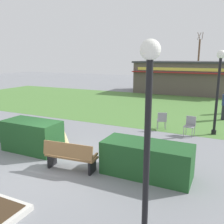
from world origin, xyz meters
TOP-DOWN VIEW (x-y plane):
  - ground_plane at (0.00, 0.00)m, footprint 80.00×80.00m
  - lawn_patch at (0.00, 11.14)m, footprint 36.00×12.00m
  - park_bench at (0.65, -0.16)m, footprint 1.74×0.68m
  - hedge_left at (-1.65, 0.64)m, footprint 2.22×1.10m
  - hedge_right at (2.94, 0.57)m, footprint 2.68×1.10m
  - ornamental_grass_behind_left at (-1.12, 0.94)m, footprint 0.51×0.51m
  - ornamental_grass_behind_right at (-0.88, 1.43)m, footprint 0.65×0.65m
  - lamppost_near at (3.72, -2.00)m, footprint 0.36×0.36m
  - lamppost_mid at (4.55, 5.83)m, footprint 0.36×0.36m
  - trash_bin at (-3.68, 0.84)m, footprint 0.52×0.52m
  - food_kiosk at (0.94, 19.29)m, footprint 9.62×5.06m
  - cafe_chair_west at (3.55, 5.17)m, footprint 0.50×0.50m
  - cafe_chair_center at (2.15, 5.51)m, footprint 0.57×0.57m
  - parked_car_west_slot at (-2.46, 27.94)m, footprint 4.33×2.31m
  - parked_car_center_slot at (2.44, 27.94)m, footprint 4.35×2.36m
  - tree_left_bg at (0.25, 35.73)m, footprint 0.91×0.96m

SIDE VIEW (x-z plane):
  - ground_plane at x=0.00m, z-range 0.00..0.00m
  - lawn_patch at x=0.00m, z-range 0.00..0.01m
  - trash_bin at x=-3.68m, z-range 0.00..0.83m
  - park_bench at x=0.65m, z-range 0.01..0.96m
  - hedge_right at x=2.94m, z-range 0.00..1.03m
  - ornamental_grass_behind_right at x=-0.88m, z-range 0.00..1.03m
  - cafe_chair_west at x=3.55m, z-range 0.08..0.97m
  - cafe_chair_center at x=2.15m, z-range 0.08..0.97m
  - ornamental_grass_behind_left at x=-1.12m, z-range 0.00..1.11m
  - hedge_left at x=-1.65m, z-range 0.00..1.17m
  - parked_car_west_slot at x=-2.46m, z-range 0.04..1.24m
  - parked_car_center_slot at x=2.44m, z-range 0.04..1.24m
  - food_kiosk at x=0.94m, z-range 0.01..3.15m
  - lamppost_near at x=3.72m, z-range 0.51..4.35m
  - lamppost_mid at x=4.55m, z-range 0.51..4.35m
  - tree_left_bg at x=0.25m, z-range -0.37..6.96m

